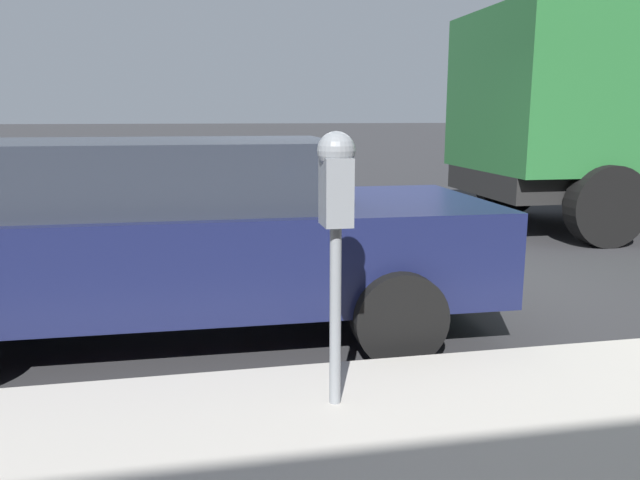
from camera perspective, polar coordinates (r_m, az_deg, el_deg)
name	(u,v)px	position (r m, az deg, el deg)	size (l,w,h in m)	color
ground_plane	(353,286)	(6.16, 3.05, -4.21)	(220.00, 220.00, 0.00)	#2B2B2D
parking_meter	(336,200)	(3.12, 1.46, 3.66)	(0.21, 0.19, 1.43)	gray
car_navy	(174,233)	(4.80, -13.20, 0.65)	(2.04, 4.71, 1.47)	#14193D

